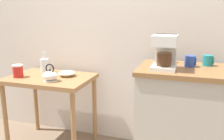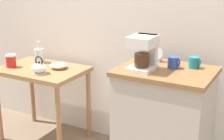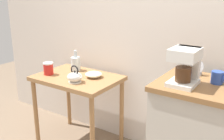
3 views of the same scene
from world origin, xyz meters
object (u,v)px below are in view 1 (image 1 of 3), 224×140
bowl_stoneware (67,73)px  coffee_maker (165,50)px  glass_carafe_vase (45,65)px  mug_blue (190,61)px  table_clock (169,57)px  canister_enamel (18,71)px  mug_dark_teal (208,60)px  teakettle (50,76)px

bowl_stoneware → coffee_maker: bearing=-11.9°
glass_carafe_vase → mug_blue: mug_blue is taller
coffee_maker → table_clock: bearing=87.7°
mug_blue → table_clock: bearing=146.8°
canister_enamel → mug_dark_teal: 1.73m
teakettle → glass_carafe_vase: glass_carafe_vase is taller
canister_enamel → mug_blue: 1.59m
teakettle → glass_carafe_vase: bearing=130.0°
mug_blue → table_clock: size_ratio=0.78×
teakettle → coffee_maker: coffee_maker is taller
glass_carafe_vase → mug_blue: (1.44, -0.14, 0.15)m
teakettle → canister_enamel: (-0.38, 0.03, 0.01)m
coffee_maker → table_clock: coffee_maker is taller
canister_enamel → table_clock: 1.43m
coffee_maker → table_clock: size_ratio=2.24×
bowl_stoneware → mug_blue: bearing=-3.0°
mug_dark_teal → teakettle: bearing=-170.3°
mug_dark_teal → table_clock: size_ratio=0.75×
table_clock → canister_enamel: bearing=-170.4°
mug_blue → teakettle: bearing=-172.9°
teakettle → glass_carafe_vase: size_ratio=0.79×
bowl_stoneware → mug_dark_teal: size_ratio=1.92×
mug_dark_teal → mug_blue: bearing=-150.0°
teakettle → canister_enamel: size_ratio=1.39×
bowl_stoneware → glass_carafe_vase: size_ratio=0.77×
coffee_maker → mug_blue: size_ratio=2.88×
teakettle → mug_blue: (1.20, 0.15, 0.18)m
mug_dark_teal → table_clock: 0.32m
mug_dark_teal → coffee_maker: bearing=-146.1°
table_clock → glass_carafe_vase: bearing=178.9°
bowl_stoneware → glass_carafe_vase: (-0.30, 0.08, 0.05)m
teakettle → table_clock: (1.02, 0.27, 0.19)m
teakettle → canister_enamel: bearing=175.5°
teakettle → coffee_maker: 1.05m
glass_carafe_vase → canister_enamel: (-0.13, -0.26, -0.01)m
glass_carafe_vase → mug_dark_teal: size_ratio=2.48×
glass_carafe_vase → canister_enamel: 0.29m
bowl_stoneware → table_clock: size_ratio=1.43×
teakettle → glass_carafe_vase: 0.38m
canister_enamel → coffee_maker: (1.38, -0.02, 0.27)m
mug_dark_teal → mug_blue: 0.16m
bowl_stoneware → mug_blue: mug_blue is taller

